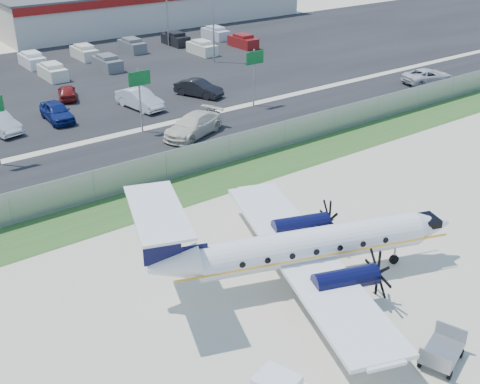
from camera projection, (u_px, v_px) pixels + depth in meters
ground at (314, 279)px, 29.02m from camera, size 170.00×170.00×0.00m
grass_verge at (183, 191)px, 37.68m from camera, size 170.00×4.00×0.02m
access_road at (132, 156)px, 42.74m from camera, size 170.00×8.00×0.02m
parking_lot at (31, 88)px, 57.91m from camera, size 170.00×32.00×0.02m
perimeter_fence at (166, 166)px, 38.69m from camera, size 120.00×0.06×1.99m
building_east at (155, 5)px, 86.49m from camera, size 44.40×12.40×5.24m
sign_mid at (140, 87)px, 45.57m from camera, size 1.80×0.26×5.00m
sign_right at (254, 66)px, 51.43m from camera, size 1.80×0.26×5.00m
light_pole_ne at (213, 14)px, 64.82m from camera, size 0.90×0.35×9.09m
light_pole_se at (167, 2)px, 72.04m from camera, size 0.90×0.35×9.09m
aircraft at (305, 246)px, 28.09m from camera, size 15.89×15.48×4.88m
baggage_cart_far at (442, 352)px, 23.61m from camera, size 2.41×1.88×1.11m
cone_port_wing at (348, 325)px, 25.46m from camera, size 0.41×0.41×0.58m
cone_starboard_wing at (272, 216)px, 34.16m from camera, size 0.44×0.44×0.62m
road_car_mid at (194, 135)px, 46.51m from camera, size 6.15×4.30×1.65m
road_car_east at (427, 84)px, 59.43m from camera, size 5.69×3.50×1.47m
parked_car_b at (0, 132)px, 47.16m from camera, size 2.67×5.12×1.61m
parked_car_c at (58, 121)px, 49.53m from camera, size 2.06×4.68×1.57m
parked_car_d at (141, 108)px, 52.45m from camera, size 2.48×5.28×1.67m
parked_car_e at (199, 96)px, 55.64m from camera, size 3.32×4.87×1.52m
parked_car_g at (68, 99)px, 54.89m from camera, size 2.72×4.15×1.32m
far_parking_rows at (14, 77)px, 61.53m from camera, size 56.00×10.00×1.60m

